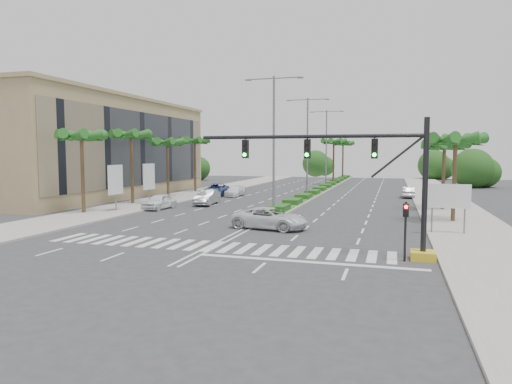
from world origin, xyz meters
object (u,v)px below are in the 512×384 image
Objects in this scene: car_parked_b at (207,197)px; car_parked_d at (235,191)px; car_parked_a at (159,201)px; car_parked_c at (216,190)px; car_right at (409,192)px; car_crossing at (270,218)px.

car_parked_d is (-0.50, 10.30, -0.13)m from car_parked_b.
car_parked_c is (0.00, 14.84, 0.03)m from car_parked_a.
car_right is at bearing 2.77° from car_parked_c.
car_parked_c reaches higher than car_parked_d.
car_parked_d is 0.81× the size of car_crossing.
car_parked_d is 1.09× the size of car_right.
car_parked_d is (2.52, 15.06, -0.10)m from car_parked_a.
car_parked_d is at bearing -2.90° from car_parked_c.
car_parked_a is 0.92× the size of car_parked_b.
car_parked_a reaches higher than car_parked_d.
car_crossing is at bearing -56.60° from car_parked_b.
car_parked_a is 5.63m from car_parked_b.
car_parked_c is at bearing 11.30° from car_right.
car_parked_b reaches higher than car_right.
car_parked_b is 16.55m from car_crossing.
car_parked_b reaches higher than car_parked_c.
car_crossing is 1.34× the size of car_right.
car_parked_a is at bearing -101.26° from car_parked_d.
car_right is at bearing 29.89° from car_parked_b.
car_parked_b is 25.17m from car_right.
car_crossing is (10.83, -23.22, 0.12)m from car_parked_d.
car_parked_b reaches higher than car_parked_a.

